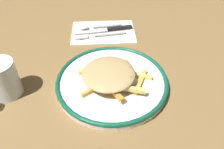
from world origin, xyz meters
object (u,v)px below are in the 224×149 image
fries_heap (110,75)px  fork (100,35)px  knife (108,29)px  spoon (93,27)px  water_glass (3,79)px  napkin (103,32)px  plate (112,81)px

fries_heap → fork: bearing=3.9°
fork → knife: bearing=-44.1°
spoon → water_glass: bearing=142.8°
fork → knife: knife is taller
fork → water_glass: (-0.24, 0.25, 0.04)m
napkin → spoon: (0.02, 0.03, 0.01)m
fork → napkin: bearing=-22.3°
spoon → plate: bearing=-171.3°
plate → knife: (0.27, -0.01, -0.00)m
plate → fork: plate is taller
spoon → napkin: bearing=-124.1°
plate → knife: 0.27m
knife → spoon: 0.06m
fries_heap → napkin: size_ratio=0.88×
fries_heap → knife: bearing=-3.1°
water_glass → plate: bearing=-88.4°
fork → spoon: 0.06m
fork → plate: bearing=-174.7°
knife → water_glass: bearing=134.7°
spoon → fries_heap: bearing=-172.5°
knife → water_glass: size_ratio=2.17×
plate → water_glass: bearing=91.6°
spoon → fork: bearing=-157.0°
fries_heap → fork: fries_heap is taller
knife → water_glass: 0.39m
fries_heap → water_glass: bearing=90.4°
knife → plate: bearing=178.1°
fries_heap → spoon: size_ratio=1.28×
spoon → knife: bearing=-111.5°
fork → spoon: size_ratio=1.16×
spoon → water_glass: size_ratio=1.58×
plate → spoon: 0.29m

